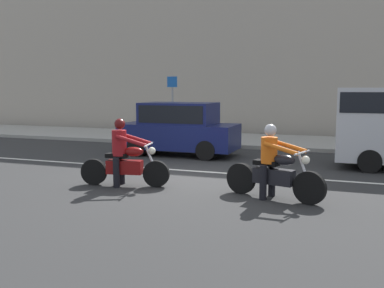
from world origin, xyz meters
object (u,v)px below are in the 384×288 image
Objects in this scene: motorcycle_with_rider_crimson at (124,159)px; street_sign_post at (172,101)px; motorcycle_with_rider_orange_stripe at (274,168)px; parked_hatchback_navy at (179,128)px.

street_sign_post is (-2.22, 8.27, 1.09)m from motorcycle_with_rider_crimson.
motorcycle_with_rider_orange_stripe is 10.13m from street_sign_post.
motorcycle_with_rider_orange_stripe is at bearing -0.33° from motorcycle_with_rider_crimson.
street_sign_post is (-1.63, 3.33, 0.81)m from parked_hatchback_navy.
motorcycle_with_rider_orange_stripe is at bearing -50.41° from parked_hatchback_navy.
motorcycle_with_rider_orange_stripe is 1.02× the size of motorcycle_with_rider_crimson.
street_sign_post is at bearing 116.07° from parked_hatchback_navy.
parked_hatchback_navy reaches higher than motorcycle_with_rider_orange_stripe.
motorcycle_with_rider_orange_stripe is at bearing -55.34° from street_sign_post.
motorcycle_with_rider_crimson is at bearing -83.21° from parked_hatchback_navy.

